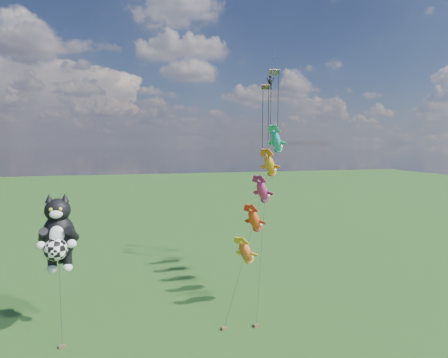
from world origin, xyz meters
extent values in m
cube|color=#4F4128|center=(4.61, 1.09, 0.11)|extent=(0.40, 0.30, 0.22)
cylinder|color=black|center=(4.41, 2.41, 2.79)|extent=(0.43, 2.68, 5.29)
ellipsoid|color=black|center=(4.21, 4.06, 7.17)|extent=(2.64, 2.26, 3.49)
ellipsoid|color=black|center=(4.21, 3.95, 9.25)|extent=(2.06, 1.91, 1.77)
cone|color=black|center=(3.66, 3.95, 10.17)|extent=(0.69, 0.69, 0.65)
cone|color=black|center=(4.76, 3.95, 10.17)|extent=(0.69, 0.69, 0.65)
ellipsoid|color=white|center=(4.21, 3.24, 9.08)|extent=(0.97, 0.58, 0.63)
ellipsoid|color=white|center=(4.21, 3.24, 7.50)|extent=(1.14, 0.56, 1.44)
sphere|color=gold|center=(3.88, 3.16, 9.44)|extent=(0.26, 0.26, 0.26)
sphere|color=gold|center=(4.54, 3.16, 9.44)|extent=(0.26, 0.26, 0.26)
sphere|color=white|center=(3.17, 2.91, 6.90)|extent=(0.65, 0.65, 0.65)
sphere|color=white|center=(5.25, 2.91, 6.90)|extent=(0.65, 0.65, 0.65)
sphere|color=white|center=(3.66, 3.90, 4.83)|extent=(0.70, 0.70, 0.70)
sphere|color=white|center=(4.76, 3.90, 4.83)|extent=(0.70, 0.70, 0.70)
sphere|color=white|center=(4.21, 2.59, 6.63)|extent=(1.64, 1.64, 1.64)
cube|color=#4F4128|center=(16.20, 0.69, 0.11)|extent=(0.40, 0.30, 0.22)
cylinder|color=black|center=(21.17, 6.84, 8.65)|extent=(9.99, 12.33, 17.02)
ellipsoid|color=red|center=(18.98, 4.13, 4.91)|extent=(2.34, 2.59, 2.67)
ellipsoid|color=orange|center=(20.38, 5.85, 7.29)|extent=(2.34, 2.59, 2.67)
ellipsoid|color=#D83375|center=(21.77, 7.57, 9.67)|extent=(2.34, 2.59, 2.67)
ellipsoid|color=yellow|center=(23.16, 9.29, 12.05)|extent=(2.34, 2.59, 2.67)
ellipsoid|color=#1993BF|center=(24.55, 11.01, 14.43)|extent=(2.34, 2.59, 2.67)
cube|color=#4F4128|center=(18.72, 0.49, 0.11)|extent=(0.40, 0.30, 0.22)
cylinder|color=black|center=(22.48, 8.15, 13.03)|extent=(7.55, 15.36, 25.78)
cube|color=#188B32|center=(24.23, 13.37, 20.35)|extent=(1.02, 0.90, 0.52)
cylinder|color=black|center=(23.91, 13.37, 16.37)|extent=(0.08, 0.08, 7.95)
cylinder|color=black|center=(24.54, 13.37, 16.37)|extent=(0.08, 0.08, 7.95)
cube|color=blue|center=(26.24, 15.81, 22.46)|extent=(1.34, 1.15, 0.63)
cylinder|color=black|center=(25.81, 15.81, 18.41)|extent=(0.08, 0.08, 8.09)
cylinder|color=black|center=(26.67, 15.81, 18.41)|extent=(0.08, 0.08, 8.09)
camera|label=1|loc=(9.21, -25.74, 14.21)|focal=30.00mm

